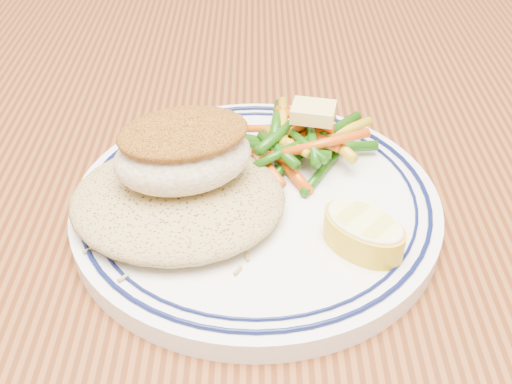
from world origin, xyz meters
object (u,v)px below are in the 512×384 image
object	(u,v)px
plate	(256,204)
vegetable_pile	(300,141)
dining_table	(196,361)
fish_fillet	(183,151)
lemon_wedge	(364,231)
rice_pilaf	(177,195)

from	to	relation	value
plate	vegetable_pile	world-z (taller)	vegetable_pile
dining_table	fish_fillet	size ratio (longest dim) A/B	14.85
plate	lemon_wedge	bearing A→B (deg)	-35.87
rice_pilaf	lemon_wedge	world-z (taller)	rice_pilaf
vegetable_pile	lemon_wedge	world-z (taller)	vegetable_pile
plate	lemon_wedge	xyz separation A→B (m)	(0.06, -0.05, 0.02)
dining_table	vegetable_pile	bearing A→B (deg)	52.08
dining_table	rice_pilaf	distance (m)	0.13
rice_pilaf	fish_fillet	world-z (taller)	fish_fillet
plate	vegetable_pile	distance (m)	0.06
plate	fish_fillet	bearing A→B (deg)	-173.28
rice_pilaf	dining_table	bearing A→B (deg)	-78.28
dining_table	lemon_wedge	xyz separation A→B (m)	(0.11, 0.00, 0.12)
fish_fillet	lemon_wedge	bearing A→B (deg)	-20.60
fish_fillet	dining_table	bearing A→B (deg)	-87.11
dining_table	rice_pilaf	size ratio (longest dim) A/B	10.91
plate	fish_fillet	world-z (taller)	fish_fillet
dining_table	rice_pilaf	xyz separation A→B (m)	(-0.01, 0.03, 0.12)
dining_table	lemon_wedge	bearing A→B (deg)	0.41
plate	fish_fillet	xyz separation A→B (m)	(-0.05, -0.01, 0.05)
fish_fillet	lemon_wedge	world-z (taller)	fish_fillet
dining_table	rice_pilaf	bearing A→B (deg)	101.72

